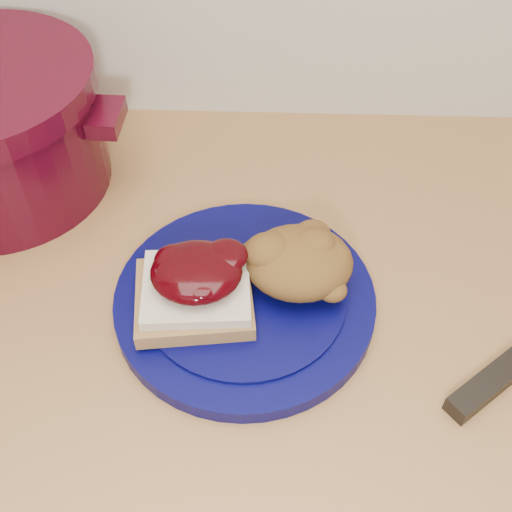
{
  "coord_description": "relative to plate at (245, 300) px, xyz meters",
  "views": [
    {
      "loc": [
        -0.02,
        1.12,
        1.4
      ],
      "look_at": [
        -0.04,
        1.51,
        0.95
      ],
      "focal_mm": 45.0,
      "sensor_mm": 36.0,
      "label": 1
    }
  ],
  "objects": [
    {
      "name": "stuffing_mound",
      "position": [
        0.05,
        0.02,
        0.04
      ],
      "size": [
        0.1,
        0.09,
        0.05
      ],
      "primitive_type": "ellipsoid",
      "rotation": [
        0.0,
        0.0,
        0.02
      ],
      "color": "brown",
      "rests_on": "plate"
    },
    {
      "name": "plate",
      "position": [
        0.0,
        0.0,
        0.0
      ],
      "size": [
        0.25,
        0.25,
        0.02
      ],
      "primitive_type": "cylinder",
      "rotation": [
        0.0,
        0.0,
        0.02
      ],
      "color": "#04043D",
      "rests_on": "wood_countertop"
    },
    {
      "name": "base_cabinet",
      "position": [
        0.05,
        0.01,
        -0.48
      ],
      "size": [
        4.0,
        0.6,
        0.86
      ],
      "primitive_type": "cube",
      "color": "beige",
      "rests_on": "floor"
    },
    {
      "name": "sandwich",
      "position": [
        -0.04,
        -0.01,
        0.04
      ],
      "size": [
        0.12,
        0.1,
        0.05
      ],
      "rotation": [
        0.0,
        0.0,
        0.02
      ],
      "color": "olive",
      "rests_on": "plate"
    }
  ]
}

